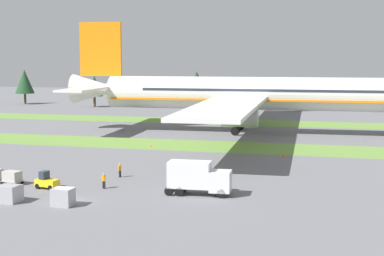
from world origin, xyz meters
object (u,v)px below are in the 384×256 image
at_px(ground_crew_loader, 120,170).
at_px(taxiway_marker_1, 284,155).
at_px(taxiway_marker_0, 150,146).
at_px(baggage_tug, 47,181).
at_px(airliner, 249,93).
at_px(cargo_dolly_lead, 12,177).
at_px(uld_container_2, 63,197).
at_px(catering_truck, 198,177).
at_px(ground_crew_marshaller, 104,180).
at_px(uld_container_1, 11,193).
at_px(uld_container_0, 8,194).

distance_m(ground_crew_loader, taxiway_marker_1, 26.36).
bearing_deg(taxiway_marker_0, taxiway_marker_1, -11.28).
xyz_separation_m(baggage_tug, taxiway_marker_0, (1.80, 31.24, -0.57)).
height_order(airliner, ground_crew_loader, airliner).
bearing_deg(airliner, taxiway_marker_0, -34.16).
height_order(cargo_dolly_lead, uld_container_2, uld_container_2).
xyz_separation_m(airliner, catering_truck, (2.26, -50.99, -5.76)).
bearing_deg(uld_container_2, ground_crew_marshaller, 83.14).
relative_size(baggage_tug, ground_crew_marshaller, 1.61).
height_order(cargo_dolly_lead, ground_crew_marshaller, ground_crew_marshaller).
bearing_deg(ground_crew_loader, baggage_tug, 151.57).
height_order(baggage_tug, ground_crew_loader, baggage_tug).
height_order(cargo_dolly_lead, taxiway_marker_1, cargo_dolly_lead).
height_order(uld_container_2, taxiway_marker_0, uld_container_2).
height_order(uld_container_1, uld_container_2, uld_container_2).
xyz_separation_m(uld_container_0, uld_container_2, (5.99, 0.17, 0.01)).
xyz_separation_m(ground_crew_marshaller, taxiway_marker_0, (-4.41, 29.64, -0.70)).
bearing_deg(ground_crew_marshaller, ground_crew_loader, 117.01).
xyz_separation_m(cargo_dolly_lead, ground_crew_marshaller, (11.14, 0.62, 0.03)).
bearing_deg(airliner, cargo_dolly_lead, -23.46).
xyz_separation_m(airliner, uld_container_1, (-15.55, -58.49, -6.87)).
distance_m(baggage_tug, catering_truck, 17.20).
bearing_deg(catering_truck, taxiway_marker_0, -155.96).
relative_size(ground_crew_loader, taxiway_marker_1, 2.58).
xyz_separation_m(baggage_tug, ground_crew_loader, (5.73, 7.76, 0.13)).
relative_size(airliner, baggage_tug, 31.37).
distance_m(ground_crew_marshaller, uld_container_0, 10.76).
height_order(uld_container_0, taxiway_marker_0, uld_container_0).
bearing_deg(baggage_tug, ground_crew_loader, 154.80).
bearing_deg(uld_container_0, baggage_tug, 83.58).
bearing_deg(taxiway_marker_0, uld_container_2, -84.78).
distance_m(airliner, ground_crew_loader, 45.99).
bearing_deg(uld_container_0, taxiway_marker_1, 53.59).
relative_size(ground_crew_marshaller, uld_container_2, 0.87).
bearing_deg(taxiway_marker_1, airliner, 109.58).
height_order(catering_truck, uld_container_1, catering_truck).
xyz_separation_m(catering_truck, ground_crew_marshaller, (-10.90, 0.26, -1.01)).
xyz_separation_m(taxiway_marker_0, taxiway_marker_1, (22.12, -4.41, 0.09)).
xyz_separation_m(uld_container_1, uld_container_2, (5.94, -0.27, 0.04)).
xyz_separation_m(baggage_tug, uld_container_1, (-0.70, -6.17, 0.03)).
height_order(cargo_dolly_lead, catering_truck, catering_truck).
relative_size(cargo_dolly_lead, ground_crew_loader, 1.41).
height_order(cargo_dolly_lead, ground_crew_loader, ground_crew_loader).
xyz_separation_m(cargo_dolly_lead, ground_crew_loader, (10.65, 6.78, 0.03)).
bearing_deg(catering_truck, uld_container_1, -70.24).
distance_m(cargo_dolly_lead, catering_truck, 22.07).
bearing_deg(catering_truck, uld_container_2, -59.86).
height_order(baggage_tug, taxiway_marker_1, baggage_tug).
distance_m(cargo_dolly_lead, taxiway_marker_0, 31.01).
xyz_separation_m(ground_crew_marshaller, uld_container_1, (-6.90, -7.76, -0.10)).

